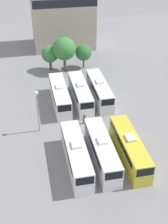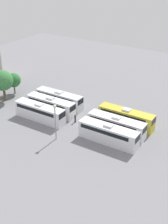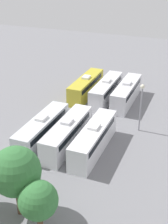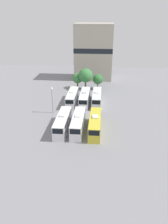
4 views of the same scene
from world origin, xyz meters
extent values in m
plane|color=gray|center=(0.00, 0.00, 0.00)|extent=(110.96, 110.96, 0.00)
cube|color=silver|center=(-3.59, -8.00, 1.63)|extent=(2.46, 11.16, 3.27)
cube|color=black|center=(-3.59, -7.72, 2.56)|extent=(2.50, 9.49, 0.72)
cube|color=black|center=(-3.59, -13.57, 2.54)|extent=(2.17, 0.08, 1.14)
cube|color=silver|center=(-3.59, -8.00, 3.44)|extent=(1.20, 1.60, 0.35)
cube|color=silver|center=(-0.12, -7.84, 1.63)|extent=(2.46, 11.16, 3.27)
cube|color=black|center=(-0.12, -7.57, 2.56)|extent=(2.50, 9.49, 0.72)
cube|color=black|center=(-0.12, -13.42, 2.54)|extent=(2.17, 0.08, 1.14)
cube|color=white|center=(-0.12, -7.84, 3.44)|extent=(1.20, 1.60, 0.35)
cube|color=gold|center=(3.65, -8.05, 1.63)|extent=(2.46, 11.16, 3.27)
cube|color=black|center=(3.65, -7.77, 2.56)|extent=(2.50, 9.49, 0.72)
cube|color=black|center=(3.65, -13.62, 2.54)|extent=(2.17, 0.08, 1.14)
cube|color=white|center=(3.65, -8.05, 3.44)|extent=(1.20, 1.60, 0.35)
cube|color=white|center=(-3.58, 7.68, 1.63)|extent=(2.46, 11.16, 3.27)
cube|color=black|center=(-3.58, 7.96, 2.56)|extent=(2.50, 9.49, 0.72)
cube|color=black|center=(-3.58, 2.10, 2.54)|extent=(2.17, 0.08, 1.14)
cube|color=white|center=(-3.58, 7.68, 3.44)|extent=(1.20, 1.60, 0.35)
cube|color=white|center=(0.02, 7.67, 1.63)|extent=(2.46, 11.16, 3.27)
cube|color=black|center=(0.02, 7.95, 2.56)|extent=(2.50, 9.49, 0.72)
cube|color=black|center=(0.02, 2.10, 2.54)|extent=(2.17, 0.08, 1.14)
cube|color=silver|center=(0.02, 7.67, 3.44)|extent=(1.20, 1.60, 0.35)
cube|color=silver|center=(3.48, 8.03, 1.63)|extent=(2.46, 11.16, 3.27)
cube|color=black|center=(3.48, 8.31, 2.56)|extent=(2.50, 9.49, 0.72)
cube|color=black|center=(3.48, 2.46, 2.54)|extent=(2.17, 0.08, 1.14)
cube|color=white|center=(3.48, 8.03, 3.44)|extent=(1.20, 1.60, 0.35)
cylinder|color=#333338|center=(-0.67, 1.04, 0.80)|extent=(0.36, 0.36, 1.60)
sphere|color=tan|center=(-0.67, 1.04, 1.72)|extent=(0.24, 0.24, 0.24)
cylinder|color=gray|center=(-7.73, 0.54, 3.24)|extent=(0.20, 0.20, 6.47)
sphere|color=#EAE5C6|center=(-7.73, 0.54, 6.65)|extent=(0.60, 0.60, 0.60)
cylinder|color=brown|center=(-0.79, 20.38, 1.65)|extent=(0.54, 0.54, 3.30)
sphere|color=#387A3D|center=(-0.79, 20.38, 4.93)|extent=(4.64, 4.64, 4.64)
cylinder|color=brown|center=(3.33, 21.26, 1.12)|extent=(0.34, 0.34, 2.24)
sphere|color=#2D6B33|center=(3.33, 21.26, 3.42)|extent=(3.40, 3.40, 3.40)
camera|label=1|loc=(-8.78, -38.34, 28.61)|focal=50.00mm
camera|label=2|loc=(-45.88, -29.71, 30.68)|focal=50.00mm
camera|label=3|loc=(-14.78, 38.90, 22.14)|focal=50.00mm
camera|label=4|loc=(4.96, -50.76, 24.02)|focal=35.00mm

